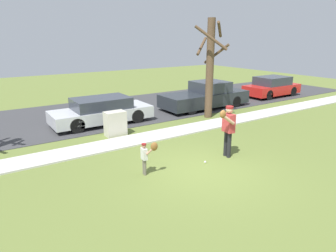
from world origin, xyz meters
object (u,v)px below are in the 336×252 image
object	(u,v)px
parked_sedan_silver	(102,111)
person_child	(147,153)
parked_hatchback_red	(272,87)
person_adult	(228,126)
baseball	(205,162)
street_tree_near	(210,66)
parked_pickup_dark	(206,96)
utility_cabinet	(115,124)

from	to	relation	value
parked_sedan_silver	person_child	bearing A→B (deg)	81.02
parked_hatchback_red	person_adult	bearing A→B (deg)	31.50
baseball	parked_hatchback_red	world-z (taller)	parked_hatchback_red
person_adult	street_tree_near	size ratio (longest dim) A/B	0.37
parked_pickup_dark	parked_hatchback_red	xyz separation A→B (m)	(6.00, 0.17, -0.01)
baseball	parked_sedan_silver	world-z (taller)	parked_sedan_silver
baseball	utility_cabinet	distance (m)	4.45
person_adult	utility_cabinet	xyz separation A→B (m)	(-2.20, 4.22, -0.59)
parked_sedan_silver	street_tree_near	bearing A→B (deg)	160.10
person_adult	street_tree_near	bearing A→B (deg)	-118.31
utility_cabinet	parked_hatchback_red	distance (m)	12.58
baseball	parked_sedan_silver	size ratio (longest dim) A/B	0.02
baseball	street_tree_near	size ratio (longest dim) A/B	0.02
street_tree_near	person_adult	bearing A→B (deg)	-124.02
street_tree_near	parked_hatchback_red	distance (m)	7.72
baseball	parked_hatchback_red	xyz separation A→B (m)	(11.17, 6.28, 0.62)
baseball	utility_cabinet	bearing A→B (deg)	106.26
person_adult	person_child	size ratio (longest dim) A/B	1.73
street_tree_near	parked_sedan_silver	size ratio (longest dim) A/B	1.04
person_child	parked_sedan_silver	bearing A→B (deg)	86.74
baseball	parked_pickup_dark	world-z (taller)	parked_pickup_dark
parked_hatchback_red	person_child	bearing A→B (deg)	24.47
person_child	utility_cabinet	xyz separation A→B (m)	(0.74, 3.95, -0.16)
parked_pickup_dark	person_adult	bearing A→B (deg)	55.33
utility_cabinet	parked_hatchback_red	world-z (taller)	parked_hatchback_red
street_tree_near	baseball	bearing A→B (deg)	-131.60
parked_hatchback_red	parked_pickup_dark	bearing A→B (deg)	1.66
parked_hatchback_red	baseball	bearing A→B (deg)	29.36
person_adult	parked_hatchback_red	size ratio (longest dim) A/B	0.44
baseball	parked_pickup_dark	xyz separation A→B (m)	(5.17, 6.11, 0.64)
parked_pickup_dark	parked_hatchback_red	world-z (taller)	parked_pickup_dark
utility_cabinet	parked_pickup_dark	bearing A→B (deg)	16.21
utility_cabinet	street_tree_near	world-z (taller)	street_tree_near
utility_cabinet	parked_sedan_silver	world-z (taller)	parked_sedan_silver
utility_cabinet	street_tree_near	bearing A→B (deg)	1.86
utility_cabinet	street_tree_near	distance (m)	5.56
person_adult	baseball	bearing A→B (deg)	7.30
person_child	street_tree_near	world-z (taller)	street_tree_near
person_adult	street_tree_near	world-z (taller)	street_tree_near
utility_cabinet	baseball	bearing A→B (deg)	-73.74
baseball	utility_cabinet	size ratio (longest dim) A/B	0.07
parked_pickup_dark	street_tree_near	bearing A→B (deg)	53.70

